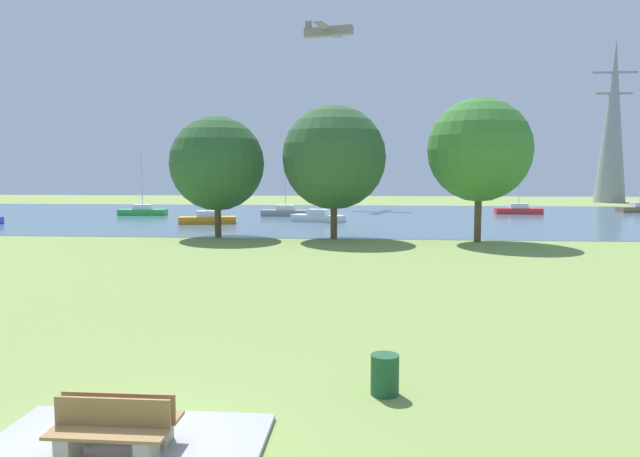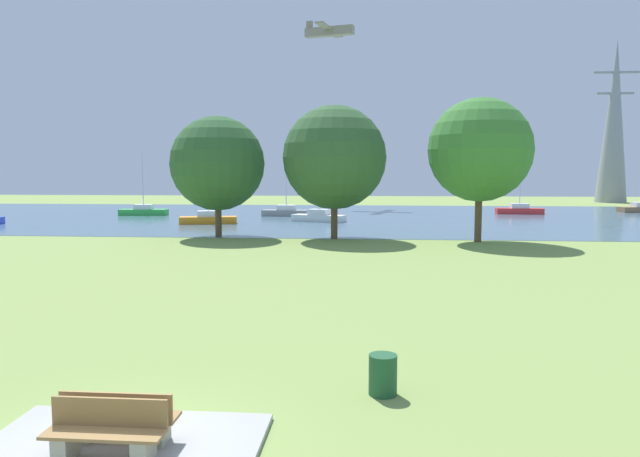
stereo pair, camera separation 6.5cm
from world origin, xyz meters
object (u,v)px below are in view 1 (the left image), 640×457
object	(u,v)px
bench_facing_water	(123,421)
tree_west_far	(217,164)
sailboat_green	(143,211)
litter_bin	(385,375)
light_aircraft	(328,31)
sailboat_red	(518,210)
sailboat_brown	(639,208)
tree_east_far	(480,150)
sailboat_gray	(286,212)
bench_facing_inland	(108,436)
sailboat_white	(318,216)
sailboat_orange	(208,219)
tree_mid_shore	(334,158)
electricity_pylon	(613,122)

from	to	relation	value
bench_facing_water	tree_west_far	distance (m)	31.45
sailboat_green	tree_west_far	bearing A→B (deg)	-56.07
bench_facing_water	litter_bin	xyz separation A→B (m)	(4.17, 2.67, -0.07)
light_aircraft	sailboat_red	bearing A→B (deg)	-32.18
sailboat_brown	sailboat_red	bearing A→B (deg)	-165.00
litter_bin	tree_east_far	distance (m)	27.58
sailboat_gray	tree_west_far	distance (m)	19.91
bench_facing_water	bench_facing_inland	world-z (taller)	same
sailboat_white	sailboat_orange	distance (m)	9.69
sailboat_orange	sailboat_gray	distance (m)	10.85
sailboat_white	tree_west_far	distance (m)	14.76
sailboat_brown	tree_east_far	distance (m)	37.90
bench_facing_inland	sailboat_gray	xyz separation A→B (m)	(-4.52, 50.30, -0.01)
litter_bin	tree_mid_shore	world-z (taller)	tree_mid_shore
sailboat_green	tree_mid_shore	distance (m)	29.12
bench_facing_water	sailboat_gray	world-z (taller)	sailboat_gray
sailboat_green	sailboat_orange	xyz separation A→B (m)	(9.41, -9.30, -0.01)
sailboat_orange	bench_facing_inland	bearing A→B (deg)	-76.38
bench_facing_water	sailboat_green	size ratio (longest dim) A/B	0.28
bench_facing_water	sailboat_brown	xyz separation A→B (m)	(33.68, 58.60, 0.00)
bench_facing_water	sailboat_gray	xyz separation A→B (m)	(-4.52, 49.76, -0.01)
sailboat_red	tree_mid_shore	size ratio (longest dim) A/B	0.74
sailboat_white	light_aircraft	bearing A→B (deg)	91.93
sailboat_white	sailboat_orange	world-z (taller)	sailboat_white
sailboat_white	tree_east_far	distance (m)	19.08
sailboat_gray	light_aircraft	bearing A→B (deg)	80.73
sailboat_gray	tree_east_far	size ratio (longest dim) A/B	0.72
sailboat_red	electricity_pylon	world-z (taller)	electricity_pylon
bench_facing_water	tree_east_far	world-z (taller)	tree_east_far
bench_facing_water	electricity_pylon	xyz separation A→B (m)	(39.35, 81.26, 11.34)
sailboat_orange	light_aircraft	size ratio (longest dim) A/B	0.67
bench_facing_water	litter_bin	world-z (taller)	bench_facing_water
sailboat_green	tree_mid_shore	world-z (taller)	tree_mid_shore
sailboat_red	light_aircraft	size ratio (longest dim) A/B	0.78
tree_west_far	tree_east_far	xyz separation A→B (m)	(17.13, -1.53, 0.80)
bench_facing_water	tree_east_far	distance (m)	31.30
bench_facing_water	sailboat_orange	bearing A→B (deg)	103.80
sailboat_green	sailboat_white	distance (m)	19.69
sailboat_gray	tree_west_far	bearing A→B (deg)	-95.61
litter_bin	sailboat_orange	world-z (taller)	sailboat_orange
litter_bin	light_aircraft	bearing A→B (deg)	94.96
sailboat_red	electricity_pylon	xyz separation A→B (m)	(19.66, 26.41, 11.35)
sailboat_orange	tree_mid_shore	xyz separation A→B (m)	(11.45, -10.42, 4.91)
litter_bin	tree_east_far	xyz separation A→B (m)	(6.54, 26.25, 5.38)
electricity_pylon	litter_bin	bearing A→B (deg)	-114.12
sailboat_brown	sailboat_red	size ratio (longest dim) A/B	1.19
bench_facing_water	sailboat_red	size ratio (longest dim) A/B	0.28
bench_facing_water	sailboat_brown	size ratio (longest dim) A/B	0.23
bench_facing_inland	sailboat_white	distance (m)	43.83
light_aircraft	bench_facing_inland	bearing A→B (deg)	-88.74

